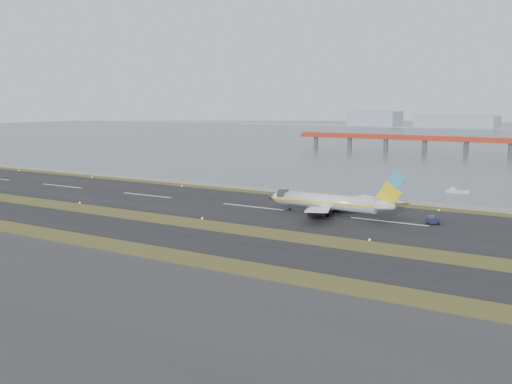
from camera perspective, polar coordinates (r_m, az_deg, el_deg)
ground at (r=154.69m, az=-6.54°, el=-2.85°), size 1000.00×1000.00×0.00m
taxiway_strip at (r=145.94m, az=-9.60°, el=-3.54°), size 1000.00×18.00×0.10m
runway_strip at (r=178.20m, az=-0.28°, el=-1.34°), size 1000.00×45.00×0.10m
seawall at (r=203.37m, az=4.47°, el=-0.07°), size 1000.00×2.50×1.00m
red_pier at (r=374.52m, az=21.73°, el=4.11°), size 260.00×5.00×10.20m
airliner at (r=165.69m, az=6.73°, el=-0.91°), size 38.52×32.89×12.80m
pushback_tug at (r=158.49m, az=15.43°, el=-2.44°), size 3.82×3.04×2.14m
workboat_near at (r=215.88m, az=17.46°, el=0.07°), size 7.49×2.89×1.78m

